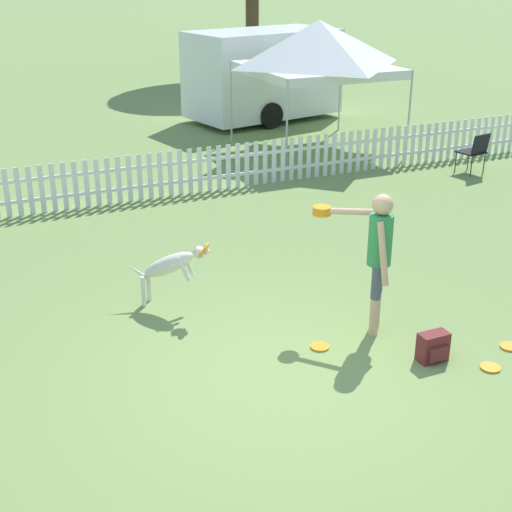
{
  "coord_description": "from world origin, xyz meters",
  "views": [
    {
      "loc": [
        -3.02,
        -5.95,
        4.18
      ],
      "look_at": [
        0.24,
        1.34,
        0.83
      ],
      "focal_mm": 50.0,
      "sensor_mm": 36.0,
      "label": 1
    }
  ],
  "objects_px": {
    "leaping_dog": "(171,265)",
    "folding_chair_center": "(475,150)",
    "frisbee_near_handler": "(320,347)",
    "backpack_on_grass": "(433,347)",
    "frisbee_midfield": "(490,368)",
    "handler_person": "(376,246)",
    "frisbee_near_dog": "(510,347)",
    "canopy_tent_main": "(318,47)",
    "equipment_trailer": "(263,73)"
  },
  "relations": [
    {
      "from": "leaping_dog",
      "to": "folding_chair_center",
      "type": "height_order",
      "value": "leaping_dog"
    },
    {
      "from": "frisbee_near_handler",
      "to": "backpack_on_grass",
      "type": "relative_size",
      "value": 0.65
    },
    {
      "from": "frisbee_midfield",
      "to": "handler_person",
      "type": "bearing_deg",
      "value": 119.59
    },
    {
      "from": "frisbee_near_dog",
      "to": "backpack_on_grass",
      "type": "bearing_deg",
      "value": 172.04
    },
    {
      "from": "backpack_on_grass",
      "to": "frisbee_near_dog",
      "type": "bearing_deg",
      "value": -7.96
    },
    {
      "from": "canopy_tent_main",
      "to": "equipment_trailer",
      "type": "xyz_separation_m",
      "value": [
        0.26,
        3.52,
        -1.06
      ]
    },
    {
      "from": "leaping_dog",
      "to": "equipment_trailer",
      "type": "height_order",
      "value": "equipment_trailer"
    },
    {
      "from": "backpack_on_grass",
      "to": "folding_chair_center",
      "type": "xyz_separation_m",
      "value": [
        5.39,
        5.79,
        0.35
      ]
    },
    {
      "from": "frisbee_near_dog",
      "to": "canopy_tent_main",
      "type": "relative_size",
      "value": 0.07
    },
    {
      "from": "frisbee_near_handler",
      "to": "folding_chair_center",
      "type": "bearing_deg",
      "value": 38.14
    },
    {
      "from": "folding_chair_center",
      "to": "leaping_dog",
      "type": "bearing_deg",
      "value": 12.26
    },
    {
      "from": "frisbee_near_handler",
      "to": "folding_chair_center",
      "type": "distance_m",
      "value": 8.16
    },
    {
      "from": "frisbee_near_dog",
      "to": "frisbee_midfield",
      "type": "bearing_deg",
      "value": -152.55
    },
    {
      "from": "frisbee_near_dog",
      "to": "frisbee_midfield",
      "type": "height_order",
      "value": "same"
    },
    {
      "from": "leaping_dog",
      "to": "backpack_on_grass",
      "type": "relative_size",
      "value": 2.95
    },
    {
      "from": "handler_person",
      "to": "leaping_dog",
      "type": "relative_size",
      "value": 1.72
    },
    {
      "from": "handler_person",
      "to": "equipment_trailer",
      "type": "height_order",
      "value": "equipment_trailer"
    },
    {
      "from": "frisbee_near_dog",
      "to": "equipment_trailer",
      "type": "bearing_deg",
      "value": 78.19
    },
    {
      "from": "frisbee_near_handler",
      "to": "frisbee_near_dog",
      "type": "xyz_separation_m",
      "value": [
        2.01,
        -0.9,
        0.0
      ]
    },
    {
      "from": "handler_person",
      "to": "equipment_trailer",
      "type": "bearing_deg",
      "value": 20.28
    },
    {
      "from": "folding_chair_center",
      "to": "equipment_trailer",
      "type": "height_order",
      "value": "equipment_trailer"
    },
    {
      "from": "backpack_on_grass",
      "to": "folding_chair_center",
      "type": "distance_m",
      "value": 7.92
    },
    {
      "from": "frisbee_near_dog",
      "to": "folding_chair_center",
      "type": "xyz_separation_m",
      "value": [
        4.39,
        5.93,
        0.5
      ]
    },
    {
      "from": "leaping_dog",
      "to": "handler_person",
      "type": "bearing_deg",
      "value": 90.27
    },
    {
      "from": "handler_person",
      "to": "frisbee_midfield",
      "type": "height_order",
      "value": "handler_person"
    },
    {
      "from": "frisbee_near_handler",
      "to": "equipment_trailer",
      "type": "relative_size",
      "value": 0.04
    },
    {
      "from": "leaping_dog",
      "to": "frisbee_near_dog",
      "type": "relative_size",
      "value": 4.56
    },
    {
      "from": "canopy_tent_main",
      "to": "equipment_trailer",
      "type": "distance_m",
      "value": 3.69
    },
    {
      "from": "canopy_tent_main",
      "to": "frisbee_near_handler",
      "type": "bearing_deg",
      "value": -118.15
    },
    {
      "from": "frisbee_near_handler",
      "to": "backpack_on_grass",
      "type": "xyz_separation_m",
      "value": [
        1.02,
        -0.76,
        0.15
      ]
    },
    {
      "from": "handler_person",
      "to": "frisbee_near_handler",
      "type": "distance_m",
      "value": 1.33
    },
    {
      "from": "folding_chair_center",
      "to": "handler_person",
      "type": "bearing_deg",
      "value": 29.74
    },
    {
      "from": "leaping_dog",
      "to": "folding_chair_center",
      "type": "distance_m",
      "value": 8.33
    },
    {
      "from": "leaping_dog",
      "to": "frisbee_near_handler",
      "type": "bearing_deg",
      "value": 74.52
    },
    {
      "from": "equipment_trailer",
      "to": "leaping_dog",
      "type": "bearing_deg",
      "value": -132.22
    },
    {
      "from": "folding_chair_center",
      "to": "equipment_trailer",
      "type": "bearing_deg",
      "value": -86.69
    },
    {
      "from": "leaping_dog",
      "to": "frisbee_near_handler",
      "type": "xyz_separation_m",
      "value": [
        1.23,
        -1.71,
        -0.58
      ]
    },
    {
      "from": "backpack_on_grass",
      "to": "handler_person",
      "type": "bearing_deg",
      "value": 106.22
    },
    {
      "from": "leaping_dog",
      "to": "canopy_tent_main",
      "type": "xyz_separation_m",
      "value": [
        5.63,
        6.52,
        1.73
      ]
    },
    {
      "from": "canopy_tent_main",
      "to": "equipment_trailer",
      "type": "relative_size",
      "value": 0.62
    },
    {
      "from": "leaping_dog",
      "to": "frisbee_near_dog",
      "type": "distance_m",
      "value": 4.2
    },
    {
      "from": "leaping_dog",
      "to": "frisbee_midfield",
      "type": "distance_m",
      "value": 4.0
    },
    {
      "from": "frisbee_near_dog",
      "to": "folding_chair_center",
      "type": "bearing_deg",
      "value": 53.47
    },
    {
      "from": "frisbee_near_dog",
      "to": "frisbee_midfield",
      "type": "relative_size",
      "value": 1.0
    },
    {
      "from": "frisbee_midfield",
      "to": "canopy_tent_main",
      "type": "xyz_separation_m",
      "value": [
        2.91,
        9.4,
        2.31
      ]
    },
    {
      "from": "frisbee_near_dog",
      "to": "canopy_tent_main",
      "type": "height_order",
      "value": "canopy_tent_main"
    },
    {
      "from": "handler_person",
      "to": "leaping_dog",
      "type": "bearing_deg",
      "value": 90.27
    },
    {
      "from": "frisbee_near_dog",
      "to": "canopy_tent_main",
      "type": "bearing_deg",
      "value": 75.33
    },
    {
      "from": "equipment_trailer",
      "to": "canopy_tent_main",
      "type": "bearing_deg",
      "value": -106.01
    },
    {
      "from": "frisbee_midfield",
      "to": "leaping_dog",
      "type": "bearing_deg",
      "value": 133.42
    }
  ]
}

